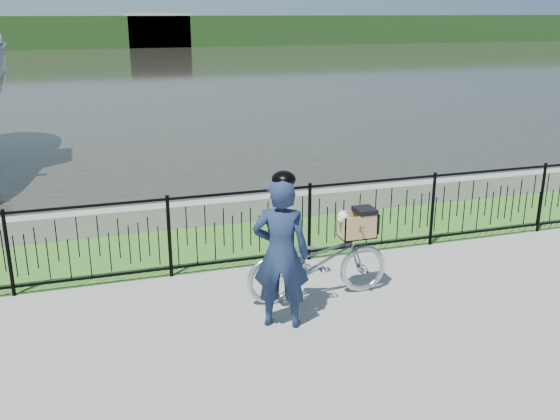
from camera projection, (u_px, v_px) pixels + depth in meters
name	position (u px, v px, depth m)	size (l,w,h in m)	color
ground	(276.00, 318.00, 7.35)	(120.00, 120.00, 0.00)	gray
grass_strip	(227.00, 243.00, 9.71)	(60.00, 2.00, 0.01)	#31631F
water	(112.00, 71.00, 37.30)	(120.00, 120.00, 0.00)	black
quay_wall	(213.00, 212.00, 10.56)	(60.00, 0.30, 0.40)	gray
fence	(242.00, 229.00, 8.63)	(14.00, 0.06, 1.15)	black
far_treeline	(95.00, 32.00, 61.34)	(120.00, 6.00, 3.00)	#204219
far_building_right	(158.00, 30.00, 61.68)	(6.00, 3.00, 3.20)	#A69C85
bicycle_rig	(319.00, 260.00, 7.76)	(1.84, 0.64, 1.14)	#ADB0B9
cyclist	(281.00, 252.00, 6.95)	(0.75, 0.63, 1.82)	#16223E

